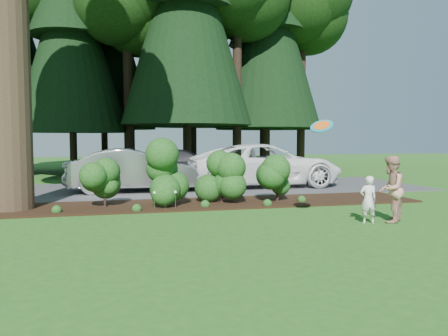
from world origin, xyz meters
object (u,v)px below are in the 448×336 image
car_dark_suv (182,166)px  child (368,200)px  adult (391,189)px  car_white_suv (265,165)px  frisbee (322,126)px  car_silver_wagon (133,170)px

car_dark_suv → child: 10.82m
adult → car_white_suv: bearing=-130.1°
car_white_suv → child: 8.19m
car_white_suv → frisbee: 8.38m
car_silver_wagon → child: size_ratio=4.26×
car_white_suv → car_silver_wagon: bearing=96.9°
car_white_suv → adult: (0.46, -8.18, -0.10)m
car_silver_wagon → car_white_suv: size_ratio=0.77×
car_dark_suv → frisbee: size_ratio=9.03×
car_white_suv → car_dark_suv: (-3.27, 2.17, -0.13)m
child → frisbee: bearing=4.8°
child → adult: 0.66m
child → frisbee: (-1.25, 0.05, 1.79)m
car_silver_wagon → adult: 9.67m
child → frisbee: size_ratio=1.99×
car_white_suv → child: (-0.15, -8.18, -0.35)m
child → car_silver_wagon: bearing=-47.6°
car_silver_wagon → car_dark_suv: size_ratio=0.94×
car_silver_wagon → frisbee: 8.73m
car_dark_suv → car_white_suv: bearing=-117.6°
car_silver_wagon → adult: bearing=-140.7°
car_silver_wagon → car_white_suv: car_white_suv is taller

